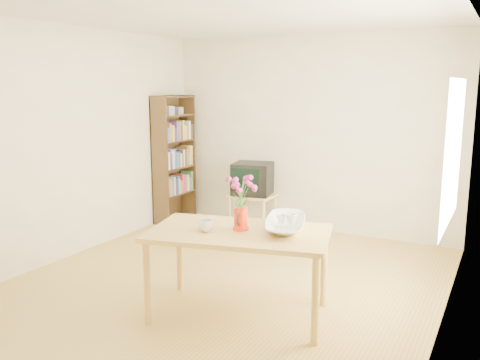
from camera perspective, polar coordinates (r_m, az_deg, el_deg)
The scene contains 11 objects.
room at distance 4.82m, azimuth -1.36°, elevation 2.92°, with size 4.50×4.50×4.50m.
table at distance 4.28m, azimuth -0.09°, elevation -6.69°, with size 1.64×1.18×0.75m.
tv_stand at distance 7.03m, azimuth 1.40°, elevation -2.19°, with size 0.60×0.45×0.46m.
bookshelf at distance 7.34m, azimuth -7.38°, elevation 1.89°, with size 0.28×0.70×1.80m.
pitcher at distance 4.26m, azimuth 0.10°, elevation -4.47°, with size 0.13×0.21×0.20m.
flowers at distance 4.20m, azimuth 0.08°, elevation -1.12°, with size 0.22×0.22×0.32m, color #CC3085, non-canonical shape.
mug at distance 4.24m, azimuth -3.91°, elevation -5.13°, with size 0.12×0.12×0.10m, color white.
bowl at distance 4.28m, azimuth 5.17°, elevation -2.41°, with size 0.50×0.50×0.47m, color white.
teacup_a at distance 4.31m, azimuth 4.67°, elevation -2.98°, with size 0.07×0.07×0.06m, color white.
teacup_b at distance 4.29m, azimuth 5.81°, elevation -2.98°, with size 0.08×0.08×0.07m, color white.
television at distance 6.98m, azimuth 1.47°, elevation 0.21°, with size 0.59×0.56×0.44m.
Camera 1 is at (2.38, -4.15, 1.95)m, focal length 38.00 mm.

